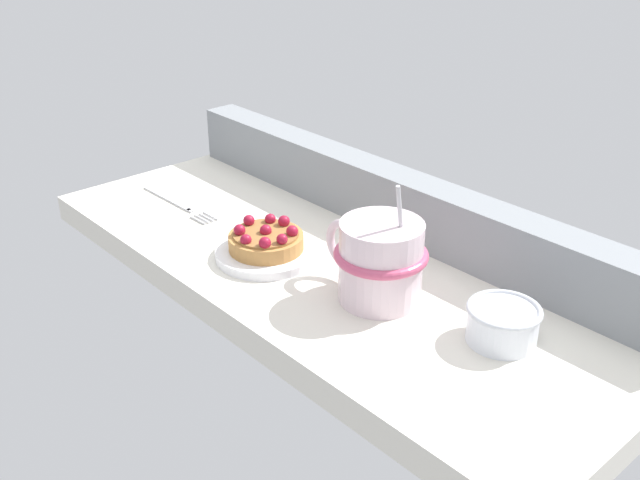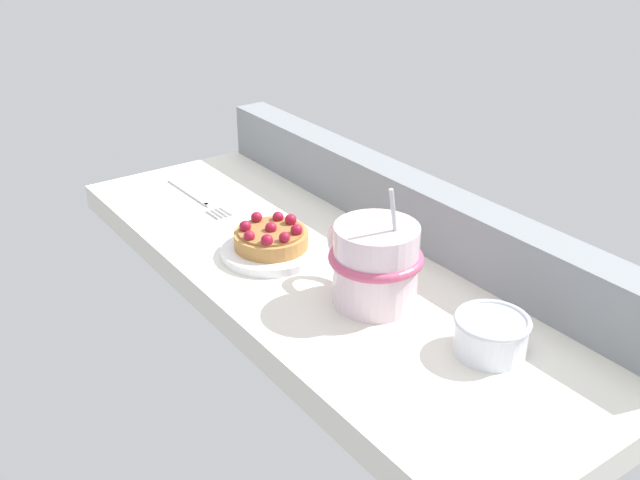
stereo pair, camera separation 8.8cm
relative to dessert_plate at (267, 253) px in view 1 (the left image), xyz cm
name	(u,v)px [view 1 (the left image)]	position (x,y,z in cm)	size (l,w,h in cm)	color
ground_plane	(323,274)	(5.73, 4.60, -2.38)	(84.67, 32.61, 3.67)	silver
window_rail_back	(397,202)	(5.73, 18.27, 3.63)	(82.97, 5.27, 8.34)	gray
dessert_plate	(267,253)	(0.00, 0.00, 0.00)	(13.13, 13.13, 1.16)	white
raspberry_tart	(266,239)	(0.02, -0.01, 1.93)	(9.60, 9.60, 3.54)	#B77F42
coffee_mug	(379,260)	(16.64, 3.33, 4.40)	(14.34, 10.79, 14.78)	silver
dessert_fork	(178,203)	(-21.64, 0.25, -0.24)	(17.53, 2.52, 0.60)	#B7B7BC
sugar_bowl	(503,323)	(31.42, 6.68, 1.66)	(7.87, 7.87, 4.14)	silver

